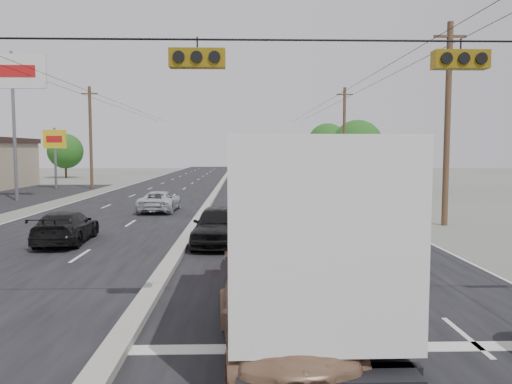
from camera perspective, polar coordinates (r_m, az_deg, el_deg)
The scene contains 20 objects.
ground at distance 10.51m, azimuth -14.93°, elevation -16.16°, with size 200.00×200.00×0.00m, color #606356.
road_surface at distance 39.80m, azimuth -4.97°, elevation -0.68°, with size 20.00×160.00×0.02m, color black.
center_median at distance 39.79m, azimuth -4.97°, elevation -0.54°, with size 0.50×160.00×0.20m, color gray.
utility_pole_left_c at distance 51.75m, azimuth -18.37°, elevation 5.99°, with size 1.60×0.30×10.00m.
utility_pole_right_b at distance 26.61m, azimuth 21.03°, elevation 7.38°, with size 1.60×0.30×10.00m.
utility_pole_right_c at distance 50.61m, azimuth 10.04°, elevation 6.20°, with size 1.60×0.30×10.00m.
traffic_signals at distance 9.76m, azimuth -7.33°, elevation 15.15°, with size 25.00×0.30×0.54m.
pole_sign_billboard at distance 41.48m, azimuth -26.09°, elevation 11.35°, with size 5.00×0.25×11.00m.
pole_sign_far at distance 52.84m, azimuth -22.01°, elevation 5.10°, with size 2.20×0.25×6.00m.
tree_left_far at distance 73.69m, azimuth -20.96°, elevation 4.38°, with size 4.80×4.80×6.12m.
tree_right_mid at distance 56.01m, azimuth 11.51°, elevation 5.23°, with size 5.60×5.60×7.14m.
tree_right_far at distance 80.73m, azimuth 8.17°, elevation 5.52°, with size 6.40×6.40×8.16m.
box_truck at distance 10.28m, azimuth 4.95°, elevation -4.80°, with size 2.82×7.80×3.94m.
tan_sedan at distance 9.19m, azimuth 2.72°, elevation -14.16°, with size 2.09×5.15×1.49m, color #8A644A.
red_sedan at distance 14.89m, azimuth 0.99°, elevation -6.86°, with size 1.55×4.46×1.47m, color #AB0E0A.
queue_car_a at distance 19.84m, azimuth -4.30°, elevation -3.84°, with size 1.83×4.56×1.55m, color black.
queue_car_b at distance 17.61m, azimuth 12.10°, elevation -5.17°, with size 1.55×4.44×1.46m, color silver.
queue_car_e at distance 23.99m, azimuth 10.32°, elevation -2.75°, with size 1.51×3.75×1.28m, color maroon.
oncoming_near at distance 21.56m, azimuth -20.89°, elevation -3.79°, with size 1.82×4.49×1.30m, color black.
oncoming_far at distance 31.12m, azimuth -10.95°, elevation -1.08°, with size 2.11×4.57×1.27m, color #B9BCC2.
Camera 1 is at (2.33, -9.55, 3.71)m, focal length 35.00 mm.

